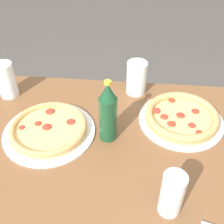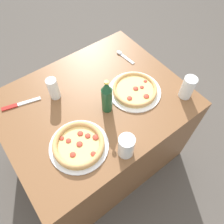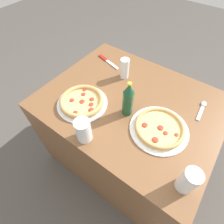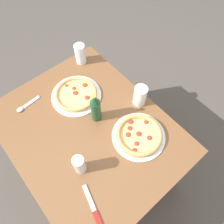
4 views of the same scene
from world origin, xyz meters
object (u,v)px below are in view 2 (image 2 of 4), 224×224
(pizza_salami, at_px, (79,145))
(glass_cola, at_px, (54,89))
(glass_orange_juice, at_px, (187,88))
(pizza_margherita, at_px, (135,90))
(beer_bottle, at_px, (107,97))
(spoon, at_px, (122,55))
(glass_red_wine, at_px, (126,147))
(knife, at_px, (20,104))

(pizza_salami, relative_size, glass_cola, 2.19)
(glass_orange_juice, height_order, glass_cola, glass_orange_juice)
(pizza_margherita, distance_m, beer_bottle, 0.23)
(beer_bottle, height_order, spoon, beer_bottle)
(glass_red_wine, bearing_deg, beer_bottle, 72.67)
(glass_red_wine, bearing_deg, spoon, 52.73)
(glass_orange_juice, distance_m, beer_bottle, 0.48)
(beer_bottle, distance_m, spoon, 0.47)
(glass_cola, distance_m, beer_bottle, 0.33)
(pizza_margherita, distance_m, knife, 0.69)
(pizza_margherita, bearing_deg, glass_red_wine, -136.90)
(glass_orange_juice, bearing_deg, pizza_margherita, 137.42)
(pizza_margherita, height_order, glass_cola, glass_cola)
(glass_red_wine, bearing_deg, pizza_margherita, 43.10)
(glass_orange_juice, relative_size, beer_bottle, 0.63)
(knife, relative_size, spoon, 1.36)
(pizza_salami, relative_size, pizza_margherita, 0.96)
(pizza_salami, height_order, knife, pizza_salami)
(pizza_salami, distance_m, knife, 0.46)
(glass_cola, distance_m, spoon, 0.55)
(pizza_margherita, xyz_separation_m, knife, (-0.60, 0.33, -0.01))
(glass_orange_juice, xyz_separation_m, beer_bottle, (-0.43, 0.20, 0.05))
(pizza_margherita, xyz_separation_m, glass_orange_juice, (0.22, -0.20, 0.05))
(pizza_margherita, relative_size, glass_red_wine, 2.33)
(glass_red_wine, distance_m, glass_cola, 0.54)
(pizza_salami, bearing_deg, glass_orange_juice, -8.04)
(pizza_margherita, relative_size, knife, 1.43)
(knife, bearing_deg, beer_bottle, -40.09)
(pizza_salami, relative_size, glass_orange_juice, 2.13)
(glass_orange_juice, bearing_deg, beer_bottle, 154.83)
(glass_red_wine, bearing_deg, glass_cola, 101.39)
(glass_red_wine, relative_size, knife, 0.61)
(glass_red_wine, xyz_separation_m, glass_cola, (-0.11, 0.53, 0.00))
(pizza_salami, height_order, glass_cola, glass_cola)
(spoon, bearing_deg, pizza_salami, -146.41)
(pizza_salami, height_order, glass_orange_juice, glass_orange_juice)
(glass_red_wine, xyz_separation_m, glass_orange_juice, (0.51, 0.07, 0.00))
(glass_orange_juice, xyz_separation_m, glass_cola, (-0.62, 0.46, -0.00))
(beer_bottle, bearing_deg, pizza_salami, -157.78)
(pizza_margherita, relative_size, beer_bottle, 1.39)
(pizza_salami, xyz_separation_m, knife, (-0.14, 0.44, -0.02))
(pizza_salami, xyz_separation_m, glass_red_wine, (0.17, -0.17, 0.04))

